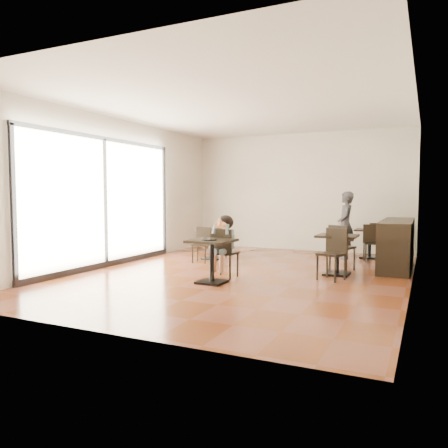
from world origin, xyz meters
The scene contains 23 objects.
floor centered at (0.00, 0.00, 0.00)m, with size 6.00×8.00×0.01m, color brown.
ceiling centered at (0.00, 0.00, 3.20)m, with size 6.00×8.00×0.01m, color silver.
wall_back centered at (0.00, 4.00, 1.60)m, with size 6.00×0.01×3.20m, color beige.
wall_front centered at (0.00, -4.00, 1.60)m, with size 6.00×0.01×3.20m, color beige.
wall_left centered at (-3.00, 0.00, 1.60)m, with size 0.01×8.00×3.20m, color beige.
wall_right centered at (3.00, 0.00, 1.60)m, with size 0.01×8.00×3.20m, color beige.
storefront_window centered at (-2.97, -0.50, 1.40)m, with size 0.04×4.50×2.60m, color white.
child_table centered at (-0.15, -1.05, 0.38)m, with size 0.72×0.72×0.76m, color black, non-canonical shape.
child_chair centered at (-0.15, -0.50, 0.46)m, with size 0.41×0.41×0.92m, color black, non-canonical shape.
child centered at (-0.15, -0.50, 0.58)m, with size 0.41×0.58×1.15m, color slate, non-canonical shape.
plate centered at (-0.15, -1.15, 0.77)m, with size 0.26×0.26×0.02m, color black.
pizza_slice centered at (-0.15, -0.69, 1.00)m, with size 0.27×0.21×0.06m, color #ECD078, non-canonical shape.
adult_patron centered at (1.44, 2.90, 0.80)m, with size 0.59×0.38×1.61m, color #3C3B40.
cafe_table_mid centered at (1.67, 0.65, 0.39)m, with size 0.73×0.73×0.77m, color black, non-canonical shape.
cafe_table_left centered at (-1.40, 1.44, 0.33)m, with size 0.62×0.62×0.66m, color black, non-canonical shape.
cafe_table_back centered at (1.97, 3.20, 0.35)m, with size 0.66×0.66×0.70m, color black, non-canonical shape.
chair_mid_a centered at (1.67, 1.20, 0.46)m, with size 0.42×0.42×0.93m, color black, non-canonical shape.
chair_mid_b centered at (1.67, 0.10, 0.46)m, with size 0.42×0.42×0.93m, color black, non-canonical shape.
chair_left_a centered at (-1.40, 1.99, 0.40)m, with size 0.36×0.36×0.79m, color black, non-canonical shape.
chair_left_b centered at (-1.40, 0.89, 0.40)m, with size 0.36×0.36×0.79m, color black, non-canonical shape.
chair_back_a centered at (2.09, 3.50, 0.42)m, with size 0.38×0.38×0.84m, color black, non-canonical shape.
chair_back_b centered at (2.09, 2.65, 0.42)m, with size 0.38×0.38×0.84m, color black, non-canonical shape.
service_counter centered at (2.65, 2.00, 0.50)m, with size 0.60×2.40×1.00m, color black.
Camera 1 is at (3.21, -7.76, 1.56)m, focal length 35.00 mm.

